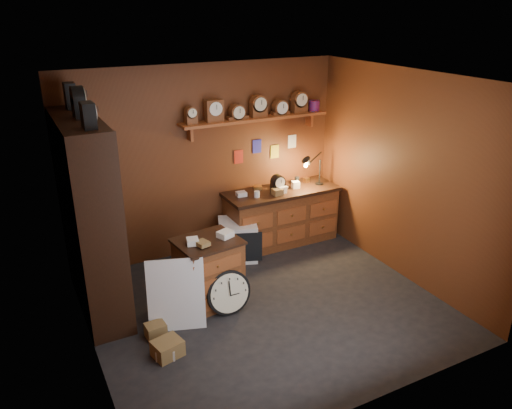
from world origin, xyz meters
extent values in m
plane|color=black|center=(0.00, 0.00, 0.00)|extent=(4.00, 4.00, 0.00)
cube|color=#5C2E15|center=(0.00, 1.80, 1.35)|extent=(4.00, 0.02, 2.70)
cube|color=#5C2E15|center=(0.00, -1.80, 1.35)|extent=(4.00, 0.02, 2.70)
cube|color=#5C2E15|center=(-2.00, 0.00, 1.35)|extent=(0.02, 3.60, 2.70)
cube|color=#5C2E15|center=(2.00, 0.00, 1.35)|extent=(0.02, 3.60, 2.70)
cube|color=beige|center=(0.00, 0.00, 2.70)|extent=(4.00, 3.60, 0.02)
cube|color=#974921|center=(0.70, 1.65, 1.92)|extent=(2.20, 0.30, 0.04)
cube|color=#974921|center=(-0.25, 1.72, 1.80)|extent=(0.04, 0.16, 0.20)
cube|color=#974921|center=(1.65, 1.72, 1.80)|extent=(0.04, 0.16, 0.20)
cylinder|color=#B21419|center=(1.68, 1.65, 2.02)|extent=(0.16, 0.16, 0.15)
cube|color=#B22415|center=(0.15, 1.79, 1.35)|extent=(0.14, 0.01, 0.20)
cube|color=#1B1B95|center=(0.45, 1.79, 1.47)|extent=(0.14, 0.01, 0.20)
cube|color=gold|center=(0.75, 1.79, 1.35)|extent=(0.14, 0.01, 0.20)
cube|color=silver|center=(1.05, 1.79, 1.47)|extent=(0.14, 0.01, 0.20)
cube|color=black|center=(-1.98, 0.98, 1.15)|extent=(0.03, 1.60, 2.30)
cube|color=black|center=(-1.75, 0.20, 1.15)|extent=(0.45, 0.03, 2.30)
cube|color=black|center=(-1.75, 1.76, 1.15)|extent=(0.45, 0.03, 2.30)
cube|color=black|center=(-1.75, 0.98, 0.05)|extent=(0.43, 1.54, 0.03)
cube|color=black|center=(-1.75, 0.98, 0.55)|extent=(0.43, 1.54, 0.03)
cube|color=black|center=(-1.75, 0.98, 1.00)|extent=(0.43, 1.54, 0.03)
cube|color=black|center=(-1.75, 0.98, 1.45)|extent=(0.43, 1.54, 0.03)
cube|color=black|center=(-1.75, 0.98, 1.90)|extent=(0.43, 1.54, 0.03)
cube|color=black|center=(-1.75, 0.98, 2.28)|extent=(0.43, 1.54, 0.03)
cube|color=brown|center=(1.05, 1.48, 0.40)|extent=(1.67, 0.60, 0.80)
cube|color=black|center=(1.05, 1.48, 0.82)|extent=(1.73, 0.66, 0.05)
cube|color=#974921|center=(1.05, 1.18, 0.40)|extent=(1.59, 0.02, 0.52)
cylinder|color=black|center=(1.69, 1.43, 0.86)|extent=(0.12, 0.12, 0.02)
cylinder|color=black|center=(1.69, 1.43, 1.05)|extent=(0.02, 0.02, 0.38)
cylinder|color=black|center=(1.57, 1.40, 1.29)|extent=(0.27, 0.09, 0.14)
cone|color=black|center=(1.43, 1.37, 1.25)|extent=(0.18, 0.14, 0.18)
cube|color=brown|center=(-0.56, 0.43, 0.40)|extent=(0.76, 0.66, 0.80)
cube|color=black|center=(-0.56, 0.43, 0.82)|extent=(0.80, 0.70, 0.03)
cube|color=#974921|center=(-0.56, 0.14, 0.40)|extent=(0.63, 0.10, 0.68)
cylinder|color=black|center=(-0.45, 0.12, 0.27)|extent=(0.54, 0.17, 0.54)
cylinder|color=beige|center=(-0.45, 0.08, 0.27)|extent=(0.48, 0.11, 0.47)
cube|color=black|center=(-0.45, 0.07, 0.35)|extent=(0.01, 0.04, 0.17)
cube|color=black|center=(-0.39, 0.07, 0.25)|extent=(0.12, 0.01, 0.01)
cube|color=silver|center=(-1.08, 0.13, 0.00)|extent=(0.66, 0.37, 0.84)
cube|color=silver|center=(0.25, 1.33, 0.27)|extent=(0.68, 0.68, 0.55)
cube|color=black|center=(0.25, 1.06, 0.27)|extent=(0.43, 0.18, 0.44)
cube|color=olive|center=(-1.34, -0.31, 0.09)|extent=(0.34, 0.30, 0.18)
cube|color=white|center=(-1.35, -0.30, 0.06)|extent=(0.27, 0.29, 0.12)
cube|color=olive|center=(-1.36, 0.05, 0.08)|extent=(0.22, 0.19, 0.16)
camera|label=1|loc=(-2.47, -4.50, 3.41)|focal=35.00mm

